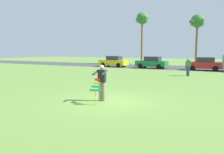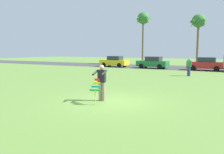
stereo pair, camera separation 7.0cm
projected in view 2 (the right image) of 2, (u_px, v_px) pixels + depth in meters
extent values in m
plane|color=olive|center=(112.00, 101.00, 10.86)|extent=(120.00, 120.00, 0.00)
cube|color=#424247|center=(194.00, 68.00, 30.56)|extent=(120.00, 8.00, 0.01)
cylinder|color=gray|center=(104.00, 92.00, 10.88)|extent=(0.16, 0.16, 0.90)
cylinder|color=gray|center=(100.00, 91.00, 10.94)|extent=(0.16, 0.16, 0.90)
cube|color=black|center=(102.00, 76.00, 10.82)|extent=(0.39, 0.27, 0.60)
sphere|color=tan|center=(102.00, 67.00, 10.78)|extent=(0.22, 0.22, 0.22)
cylinder|color=black|center=(104.00, 73.00, 10.50)|extent=(0.17, 0.59, 0.24)
cylinder|color=black|center=(95.00, 73.00, 10.65)|extent=(0.17, 0.59, 0.24)
cube|color=red|center=(97.00, 80.00, 10.48)|extent=(0.26, 0.22, 0.12)
cube|color=yellow|center=(96.00, 83.00, 10.34)|extent=(0.35, 0.26, 0.12)
cube|color=#1E99D8|center=(96.00, 87.00, 10.19)|extent=(0.44, 0.30, 0.12)
cube|color=green|center=(95.00, 90.00, 10.05)|extent=(0.53, 0.33, 0.12)
cylinder|color=yellow|center=(95.00, 97.00, 10.08)|extent=(0.04, 0.04, 0.66)
cube|color=yellow|center=(114.00, 62.00, 33.71)|extent=(4.23, 1.78, 0.76)
cube|color=#282D38|center=(115.00, 58.00, 33.56)|extent=(2.04, 1.43, 0.60)
cylinder|color=black|center=(104.00, 65.00, 33.71)|extent=(0.64, 0.23, 0.64)
cylinder|color=black|center=(109.00, 64.00, 35.09)|extent=(0.64, 0.23, 0.64)
cylinder|color=black|center=(119.00, 65.00, 32.40)|extent=(0.64, 0.23, 0.64)
cylinder|color=black|center=(124.00, 65.00, 33.79)|extent=(0.64, 0.23, 0.64)
cube|color=#1E7238|center=(152.00, 64.00, 30.83)|extent=(4.26, 1.86, 0.76)
cube|color=#282D38|center=(154.00, 59.00, 30.68)|extent=(2.07, 1.47, 0.60)
cylinder|color=black|center=(141.00, 66.00, 30.86)|extent=(0.65, 0.24, 0.64)
cylinder|color=black|center=(146.00, 65.00, 32.23)|extent=(0.65, 0.24, 0.64)
cylinder|color=black|center=(160.00, 67.00, 29.51)|extent=(0.65, 0.24, 0.64)
cylinder|color=black|center=(164.00, 66.00, 30.88)|extent=(0.65, 0.24, 0.64)
cube|color=red|center=(205.00, 65.00, 27.58)|extent=(4.26, 1.85, 0.76)
cube|color=#282D38|center=(207.00, 60.00, 27.44)|extent=(2.06, 1.46, 0.60)
cylinder|color=black|center=(193.00, 68.00, 27.49)|extent=(0.65, 0.24, 0.64)
cylinder|color=black|center=(195.00, 67.00, 28.92)|extent=(0.65, 0.24, 0.64)
cylinder|color=black|center=(217.00, 69.00, 26.32)|extent=(0.65, 0.24, 0.64)
cylinder|color=black|center=(217.00, 68.00, 27.74)|extent=(0.65, 0.24, 0.64)
cylinder|color=brown|center=(143.00, 42.00, 40.60)|extent=(0.36, 0.36, 7.92)
sphere|color=#387A33|center=(143.00, 18.00, 40.12)|extent=(2.10, 2.10, 2.10)
cone|color=#387A33|center=(148.00, 20.00, 39.71)|extent=(0.44, 1.56, 1.28)
cone|color=#387A33|center=(147.00, 21.00, 40.81)|extent=(1.62, 0.90, 1.28)
cone|color=#387A33|center=(140.00, 21.00, 41.03)|extent=(1.27, 1.52, 1.28)
cone|color=#387A33|center=(138.00, 21.00, 40.06)|extent=(1.27, 1.52, 1.28)
cone|color=#387A33|center=(143.00, 20.00, 39.24)|extent=(1.62, 0.90, 1.28)
cylinder|color=brown|center=(198.00, 44.00, 36.10)|extent=(0.36, 0.36, 6.87)
sphere|color=#387A33|center=(199.00, 21.00, 35.68)|extent=(2.10, 2.10, 2.10)
cone|color=#387A33|center=(205.00, 23.00, 35.27)|extent=(0.44, 1.56, 1.28)
cone|color=#387A33|center=(201.00, 24.00, 36.37)|extent=(1.62, 0.90, 1.28)
cone|color=#387A33|center=(194.00, 24.00, 36.59)|extent=(1.27, 1.52, 1.28)
cone|color=#387A33|center=(193.00, 24.00, 35.62)|extent=(1.27, 1.52, 1.28)
cone|color=#387A33|center=(200.00, 23.00, 34.81)|extent=(1.62, 0.90, 1.28)
cylinder|color=#384772|center=(188.00, 71.00, 21.63)|extent=(0.16, 0.16, 0.90)
cylinder|color=#384772|center=(190.00, 71.00, 21.47)|extent=(0.16, 0.16, 0.90)
cube|color=#338C4C|center=(189.00, 63.00, 21.46)|extent=(0.42, 0.38, 0.60)
sphere|color=tan|center=(189.00, 59.00, 21.42)|extent=(0.22, 0.22, 0.22)
cylinder|color=#338C4C|center=(187.00, 64.00, 21.68)|extent=(0.09, 0.09, 0.58)
cylinder|color=#338C4C|center=(191.00, 64.00, 21.26)|extent=(0.09, 0.09, 0.58)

